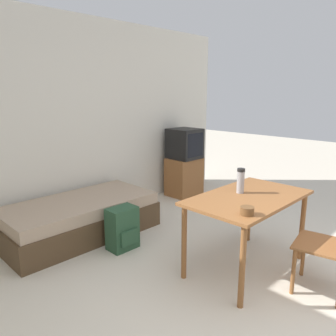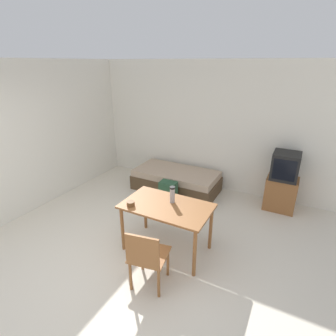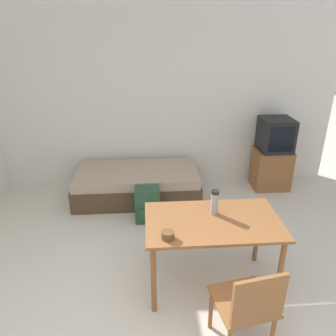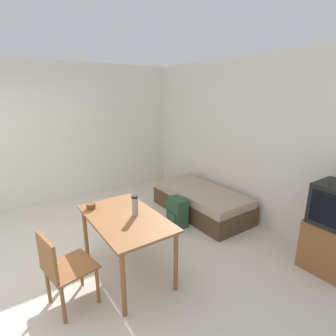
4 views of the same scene
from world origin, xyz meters
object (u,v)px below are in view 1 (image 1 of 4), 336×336
at_px(daybed, 80,218).
at_px(backpack, 123,228).
at_px(mate_bowl, 247,211).
at_px(dining_table, 248,205).
at_px(wooden_chair, 335,242).
at_px(tv, 184,163).
at_px(thermos_flask, 241,179).

relative_size(daybed, backpack, 3.80).
bearing_deg(backpack, mate_bowl, -83.48).
bearing_deg(dining_table, mate_bowl, -150.37).
xyz_separation_m(daybed, dining_table, (0.75, -1.85, 0.44)).
relative_size(daybed, wooden_chair, 2.15).
bearing_deg(tv, backpack, -156.80).
bearing_deg(dining_table, backpack, 116.80).
height_order(dining_table, backpack, dining_table).
height_order(tv, wooden_chair, tv).
distance_m(daybed, thermos_flask, 2.02).
bearing_deg(thermos_flask, mate_bowl, -142.15).
bearing_deg(daybed, tv, 5.20).
relative_size(wooden_chair, mate_bowl, 7.66).
distance_m(dining_table, mate_bowl, 0.52).
xyz_separation_m(tv, mate_bowl, (-1.80, -2.30, 0.23)).
distance_m(tv, thermos_flask, 2.37).
height_order(tv, backpack, tv).
height_order(tv, thermos_flask, tv).
bearing_deg(dining_table, wooden_chair, -80.09).
xyz_separation_m(dining_table, mate_bowl, (-0.44, -0.25, 0.13)).
xyz_separation_m(daybed, thermos_flask, (0.78, -1.74, 0.67)).
relative_size(tv, dining_table, 0.90).
xyz_separation_m(wooden_chair, mate_bowl, (-0.58, 0.52, 0.30)).
bearing_deg(backpack, wooden_chair, -69.39).
bearing_deg(wooden_chair, dining_table, 99.91).
relative_size(dining_table, mate_bowl, 11.32).
bearing_deg(mate_bowl, tv, 51.88).
distance_m(daybed, dining_table, 2.05).
bearing_deg(tv, daybed, -174.80).
xyz_separation_m(dining_table, backpack, (-0.61, 1.20, -0.42)).
distance_m(dining_table, thermos_flask, 0.26).
height_order(mate_bowl, backpack, mate_bowl).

